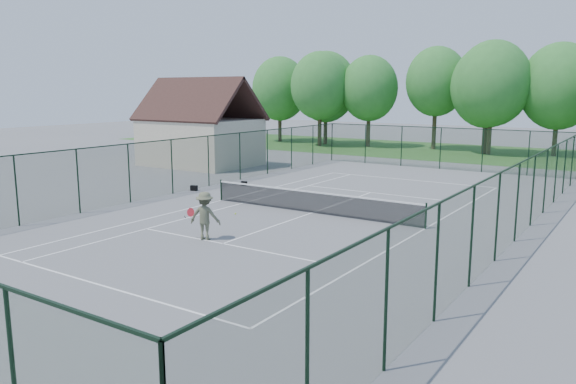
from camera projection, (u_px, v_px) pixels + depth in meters
name	position (u px, v px, depth m)	size (l,w,h in m)	color
ground	(312.00, 213.00, 26.19)	(140.00, 140.00, 0.00)	slate
grass_far	(483.00, 154.00, 50.77)	(80.00, 16.00, 0.01)	#386F2A
court_lines	(312.00, 213.00, 26.19)	(11.05, 23.85, 0.01)	white
tennis_net	(312.00, 201.00, 26.09)	(11.08, 0.08, 1.10)	black
fence_enclosure	(312.00, 180.00, 25.91)	(18.05, 36.05, 3.02)	#17341E
utility_building	(200.00, 124.00, 42.54)	(8.60, 6.27, 6.63)	beige
tree_line_far	(488.00, 86.00, 49.71)	(39.40, 6.40, 9.70)	#463625
sports_bag_a	(194.00, 188.00, 31.99)	(0.38, 0.23, 0.30)	black
sports_bag_b	(244.00, 183.00, 33.72)	(0.34, 0.21, 0.26)	black
tennis_player	(205.00, 216.00, 21.38)	(2.08, 1.08, 1.86)	#595C42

